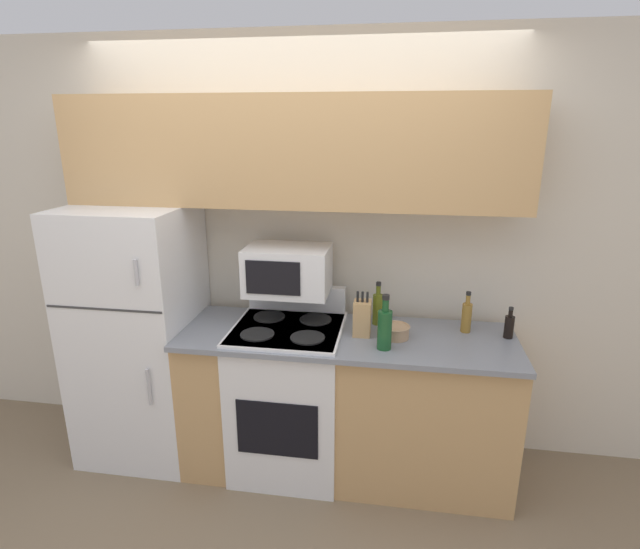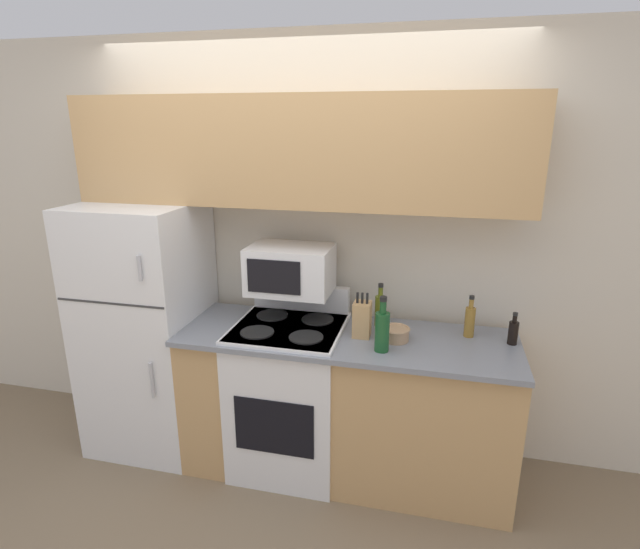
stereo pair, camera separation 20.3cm
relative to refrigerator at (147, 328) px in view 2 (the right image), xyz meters
name	(u,v)px [view 2 (the right image)]	position (x,y,z in m)	size (l,w,h in m)	color
ground_plane	(276,491)	(0.94, -0.32, -0.79)	(12.00, 12.00, 0.00)	#7F6B51
wall_back	(305,249)	(0.94, 0.36, 0.48)	(8.00, 0.05, 2.55)	beige
lower_cabinets	(346,403)	(1.29, -0.03, -0.34)	(1.89, 0.64, 0.90)	tan
refrigerator	(147,328)	(0.00, 0.00, 0.00)	(0.69, 0.67, 1.58)	white
upper_cabinets	(295,151)	(0.94, 0.16, 1.09)	(2.58, 0.35, 0.60)	tan
stove	(290,394)	(0.95, -0.04, -0.32)	(0.63, 0.62, 1.08)	white
microwave	(290,269)	(0.93, 0.09, 0.43)	(0.48, 0.33, 0.28)	white
knife_block	(362,319)	(1.38, -0.03, 0.21)	(0.10, 0.11, 0.26)	tan
bowl	(396,333)	(1.56, -0.04, 0.14)	(0.16, 0.16, 0.07)	tan
bottle_vinegar	(470,321)	(1.96, 0.10, 0.20)	(0.06, 0.06, 0.24)	olive
bottle_olive_oil	(380,309)	(1.45, 0.14, 0.21)	(0.06, 0.06, 0.26)	#5B6619
bottle_soy_sauce	(513,332)	(2.18, 0.05, 0.18)	(0.05, 0.05, 0.18)	black
bottle_wine_green	(382,330)	(1.51, -0.19, 0.22)	(0.08, 0.08, 0.30)	#194C23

